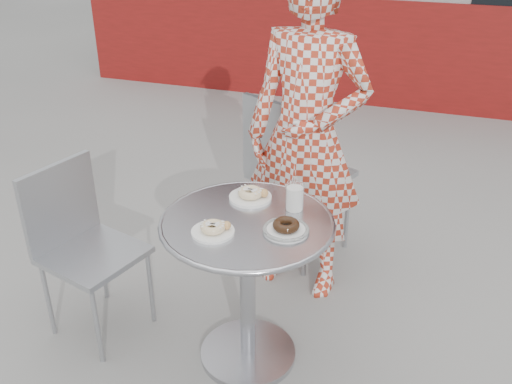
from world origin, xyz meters
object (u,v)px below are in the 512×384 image
(plate_far, at_px, (251,195))
(plate_near, at_px, (214,229))
(chair_left, at_px, (97,283))
(chair_far, at_px, (299,205))
(milk_cup, at_px, (295,197))
(plate_checker, at_px, (286,228))
(seated_person, at_px, (307,137))
(bistro_table, at_px, (247,257))

(plate_far, xyz_separation_m, plate_near, (-0.05, -0.30, -0.00))
(chair_left, relative_size, plate_far, 4.49)
(chair_far, bearing_deg, milk_cup, 127.15)
(chair_left, height_order, milk_cup, milk_cup)
(plate_near, xyz_separation_m, plate_checker, (0.26, 0.10, -0.00))
(milk_cup, bearing_deg, plate_far, 171.68)
(seated_person, xyz_separation_m, plate_far, (-0.12, -0.46, -0.10))
(plate_far, bearing_deg, plate_near, -98.60)
(plate_far, height_order, milk_cup, milk_cup)
(bistro_table, distance_m, plate_far, 0.26)
(plate_checker, xyz_separation_m, milk_cup, (-0.01, 0.18, 0.04))
(seated_person, height_order, plate_checker, seated_person)
(seated_person, relative_size, milk_cup, 13.94)
(chair_left, height_order, plate_near, chair_left)
(seated_person, bearing_deg, plate_near, -94.20)
(chair_left, relative_size, plate_checker, 4.53)
(seated_person, distance_m, plate_checker, 0.68)
(chair_far, xyz_separation_m, plate_checker, (0.18, -0.95, 0.43))
(plate_far, height_order, plate_near, plate_far)
(plate_checker, bearing_deg, bistro_table, 170.01)
(bistro_table, height_order, chair_left, chair_left)
(seated_person, bearing_deg, chair_left, -132.26)
(bistro_table, bearing_deg, milk_cup, 43.85)
(bistro_table, height_order, plate_far, plate_far)
(plate_near, bearing_deg, bistro_table, 55.04)
(chair_far, height_order, plate_near, chair_far)
(chair_far, distance_m, chair_left, 1.19)
(seated_person, height_order, plate_near, seated_person)
(bistro_table, height_order, plate_checker, plate_checker)
(plate_far, distance_m, plate_near, 0.31)
(bistro_table, xyz_separation_m, plate_checker, (0.17, -0.03, 0.19))
(chair_left, relative_size, plate_near, 4.90)
(plate_near, height_order, milk_cup, milk_cup)
(milk_cup, bearing_deg, plate_checker, -85.19)
(chair_left, xyz_separation_m, milk_cup, (0.89, 0.18, 0.52))
(plate_far, height_order, plate_checker, plate_far)
(plate_checker, bearing_deg, milk_cup, 94.81)
(chair_left, xyz_separation_m, plate_checker, (0.90, 0.00, 0.47))
(plate_near, relative_size, milk_cup, 1.40)
(bistro_table, xyz_separation_m, chair_far, (-0.02, 0.92, -0.25))
(seated_person, bearing_deg, chair_far, 117.07)
(chair_far, xyz_separation_m, plate_far, (-0.03, -0.74, 0.44))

